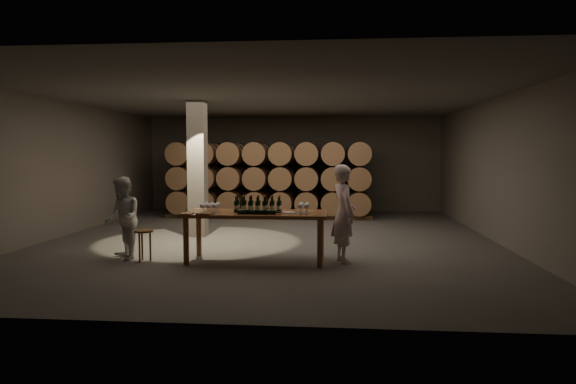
# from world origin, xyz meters

# --- Properties ---
(room) EXTENTS (12.00, 12.00, 12.00)m
(room) POSITION_xyz_m (-1.80, 0.20, 1.60)
(room) COLOR #54514E
(room) RESTS_ON ground
(tasting_table) EXTENTS (2.60, 1.10, 0.90)m
(tasting_table) POSITION_xyz_m (0.00, -2.50, 0.80)
(tasting_table) COLOR brown
(tasting_table) RESTS_ON ground
(barrel_stack_back) EXTENTS (6.26, 0.95, 2.31)m
(barrel_stack_back) POSITION_xyz_m (-0.57, 5.20, 1.20)
(barrel_stack_back) COLOR brown
(barrel_stack_back) RESTS_ON ground
(barrel_stack_front) EXTENTS (6.26, 0.95, 2.31)m
(barrel_stack_front) POSITION_xyz_m (-0.57, 3.80, 1.20)
(barrel_stack_front) COLOR brown
(barrel_stack_front) RESTS_ON ground
(bottle_cluster) EXTENTS (0.86, 0.23, 0.31)m
(bottle_cluster) POSITION_xyz_m (0.04, -2.49, 1.01)
(bottle_cluster) COLOR black
(bottle_cluster) RESTS_ON tasting_table
(lying_bottles) EXTENTS (0.78, 0.08, 0.08)m
(lying_bottles) POSITION_xyz_m (0.08, -2.82, 0.94)
(lying_bottles) COLOR black
(lying_bottles) RESTS_ON tasting_table
(glass_cluster_left) EXTENTS (0.30, 0.41, 0.17)m
(glass_cluster_left) POSITION_xyz_m (-0.82, -2.60, 1.02)
(glass_cluster_left) COLOR silver
(glass_cluster_left) RESTS_ON tasting_table
(glass_cluster_right) EXTENTS (0.20, 0.42, 0.18)m
(glass_cluster_right) POSITION_xyz_m (0.88, -2.58, 1.03)
(glass_cluster_right) COLOR silver
(glass_cluster_right) RESTS_ON tasting_table
(plate) EXTENTS (0.25, 0.25, 0.01)m
(plate) POSITION_xyz_m (0.61, -2.57, 0.91)
(plate) COLOR silver
(plate) RESTS_ON tasting_table
(notebook_near) EXTENTS (0.27, 0.22, 0.03)m
(notebook_near) POSITION_xyz_m (-0.84, -2.94, 0.92)
(notebook_near) COLOR #935B35
(notebook_near) RESTS_ON tasting_table
(notebook_corner) EXTENTS (0.20, 0.25, 0.02)m
(notebook_corner) POSITION_xyz_m (-1.16, -2.94, 0.91)
(notebook_corner) COLOR #935B35
(notebook_corner) RESTS_ON tasting_table
(pen) EXTENTS (0.13, 0.05, 0.01)m
(pen) POSITION_xyz_m (-0.74, -2.95, 0.91)
(pen) COLOR black
(pen) RESTS_ON tasting_table
(stool) EXTENTS (0.34, 0.34, 0.57)m
(stool) POSITION_xyz_m (-2.04, -2.69, 0.47)
(stool) COLOR brown
(stool) RESTS_ON ground
(person_man) EXTENTS (0.60, 0.74, 1.77)m
(person_man) POSITION_xyz_m (1.59, -2.43, 0.88)
(person_man) COLOR white
(person_man) RESTS_ON ground
(person_woman) EXTENTS (0.92, 0.95, 1.54)m
(person_woman) POSITION_xyz_m (-2.49, -2.56, 0.77)
(person_woman) COLOR silver
(person_woman) RESTS_ON ground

